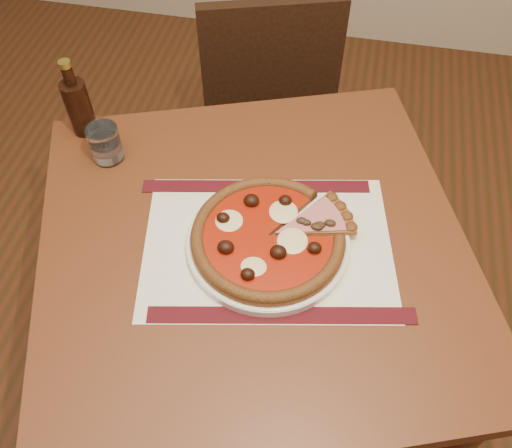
# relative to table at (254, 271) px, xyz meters

# --- Properties ---
(table) EXTENTS (1.03, 1.03, 0.75)m
(table) POSITION_rel_table_xyz_m (0.00, 0.00, 0.00)
(table) COLOR brown
(table) RESTS_ON ground
(chair_far) EXTENTS (0.50, 0.50, 0.84)m
(chair_far) POSITION_rel_table_xyz_m (-0.12, 0.77, -0.17)
(chair_far) COLOR black
(chair_far) RESTS_ON ground
(placemat) EXTENTS (0.52, 0.41, 0.00)m
(placemat) POSITION_rel_table_xyz_m (0.03, -0.00, 0.10)
(placemat) COLOR white
(placemat) RESTS_ON table
(plate) EXTENTS (0.30, 0.30, 0.02)m
(plate) POSITION_rel_table_xyz_m (0.03, -0.00, 0.11)
(plate) COLOR white
(plate) RESTS_ON placemat
(pizza) EXTENTS (0.28, 0.28, 0.04)m
(pizza) POSITION_rel_table_xyz_m (0.03, -0.00, 0.13)
(pizza) COLOR brown
(pizza) RESTS_ON plate
(ham_slice) EXTENTS (0.15, 0.13, 0.02)m
(ham_slice) POSITION_rel_table_xyz_m (0.11, 0.06, 0.13)
(ham_slice) COLOR brown
(ham_slice) RESTS_ON plate
(water_glass) EXTENTS (0.08, 0.08, 0.08)m
(water_glass) POSITION_rel_table_xyz_m (-0.35, 0.16, 0.14)
(water_glass) COLOR white
(water_glass) RESTS_ON table
(bottle) EXTENTS (0.05, 0.05, 0.18)m
(bottle) POSITION_rel_table_xyz_m (-0.43, 0.23, 0.17)
(bottle) COLOR #34180D
(bottle) RESTS_ON table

